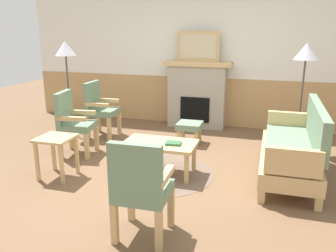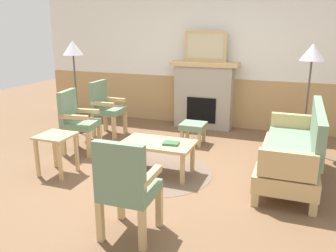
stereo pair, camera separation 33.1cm
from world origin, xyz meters
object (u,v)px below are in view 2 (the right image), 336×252
Objects in this scene: coffee_table at (158,146)px; floor_lamp_by_chairs at (73,54)px; book_on_table at (171,143)px; footstool at (193,127)px; armchair_near_fireplace at (105,106)px; couch at (293,151)px; armchair_front_left at (126,185)px; framed_picture at (205,46)px; fireplace at (204,94)px; floor_lamp_by_couch at (312,59)px; armchair_by_window_left at (76,119)px; side_table at (56,143)px.

coffee_table is 2.68m from floor_lamp_by_chairs.
book_on_table is at bearing -28.88° from floor_lamp_by_chairs.
armchair_near_fireplace is (-1.66, -0.04, 0.25)m from footstool.
couch is 1.84× the size of armchair_front_left.
framed_picture reaches higher than book_on_table.
framed_picture is 2.41m from floor_lamp_by_chairs.
framed_picture is 2.16m from armchair_near_fireplace.
couch is 4.06m from floor_lamp_by_chairs.
book_on_table is at bearing -164.98° from couch.
armchair_front_left is (0.31, -3.91, -0.11)m from fireplace.
floor_lamp_by_couch reaches higher than armchair_front_left.
armchair_by_window_left is (-1.60, -1.01, 0.25)m from footstool.
floor_lamp_by_chairs is at bearing -174.93° from floor_lamp_by_couch.
framed_picture is 3.35m from side_table.
footstool is at bearing -171.97° from floor_lamp_by_couch.
armchair_by_window_left is 1.00× the size of armchair_front_left.
armchair_by_window_left is 1.78× the size of side_table.
armchair_near_fireplace is 0.97m from armchair_by_window_left.
floor_lamp_by_couch is at bearing 44.82° from book_on_table.
footstool is at bearing 86.06° from coffee_table.
book_on_table is (0.21, -2.44, -0.20)m from fireplace.
couch and armchair_by_window_left have the same top height.
floor_lamp_by_couch is (0.13, 1.22, 1.05)m from couch.
footstool is 0.41× the size of armchair_front_left.
coffee_table is 1.54m from armchair_front_left.
floor_lamp_by_chairs reaches higher than book_on_table.
armchair_front_left is (0.21, -2.85, 0.25)m from footstool.
footstool is (-1.61, 0.98, -0.11)m from couch.
couch and armchair_front_left have the same top height.
floor_lamp_by_chairs is (-2.12, 1.25, 1.06)m from coffee_table.
armchair_near_fireplace is 1.83m from side_table.
coffee_table is 4.74× the size of book_on_table.
framed_picture is 0.82× the size of armchair_by_window_left.
armchair_near_fireplace is at bearing 123.50° from armchair_front_left.
side_table is (-1.35, -1.85, 0.15)m from footstool.
floor_lamp_by_couch reaches higher than armchair_near_fireplace.
framed_picture is 4.06m from armchair_front_left.
armchair_front_left reaches higher than coffee_table.
armchair_front_left is (0.30, -1.50, 0.15)m from coffee_table.
footstool is 0.73× the size of side_table.
coffee_table is 0.98× the size of armchair_front_left.
floor_lamp_by_chairs is at bearing -173.32° from armchair_near_fireplace.
fireplace is 1.35× the size of coffee_table.
book_on_table is 1.52m from side_table.
floor_lamp_by_couch is at bearing -23.81° from fireplace.
armchair_by_window_left is 0.58× the size of floor_lamp_by_couch.
footstool is (-0.10, 1.38, -0.17)m from book_on_table.
floor_lamp_by_couch is 3.97m from floor_lamp_by_chairs.
armchair_by_window_left is at bearing -125.95° from framed_picture.
floor_lamp_by_chairs is at bearing 149.50° from coffee_table.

